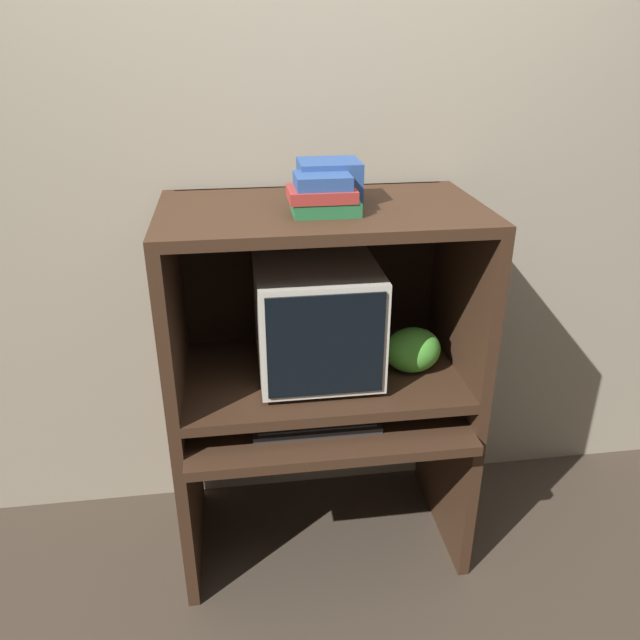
{
  "coord_description": "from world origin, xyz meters",
  "views": [
    {
      "loc": [
        -0.27,
        -1.61,
        1.86
      ],
      "look_at": [
        -0.01,
        0.29,
        0.95
      ],
      "focal_mm": 35.0,
      "sensor_mm": 36.0,
      "label": 1
    }
  ],
  "objects_px": {
    "book_stack": "(323,195)",
    "mouse": "(393,416)",
    "keyboard": "(316,422)",
    "storage_box": "(329,182)",
    "snack_bag": "(413,350)",
    "crt_monitor": "(316,317)"
  },
  "relations": [
    {
      "from": "book_stack",
      "to": "mouse",
      "type": "bearing_deg",
      "value": -22.08
    },
    {
      "from": "keyboard",
      "to": "storage_box",
      "type": "bearing_deg",
      "value": 70.68
    },
    {
      "from": "keyboard",
      "to": "storage_box",
      "type": "distance_m",
      "value": 0.8
    },
    {
      "from": "snack_bag",
      "to": "storage_box",
      "type": "height_order",
      "value": "storage_box"
    },
    {
      "from": "keyboard",
      "to": "book_stack",
      "type": "distance_m",
      "value": 0.76
    },
    {
      "from": "crt_monitor",
      "to": "mouse",
      "type": "height_order",
      "value": "crt_monitor"
    },
    {
      "from": "keyboard",
      "to": "snack_bag",
      "type": "bearing_deg",
      "value": 18.8
    },
    {
      "from": "crt_monitor",
      "to": "mouse",
      "type": "distance_m",
      "value": 0.43
    },
    {
      "from": "keyboard",
      "to": "book_stack",
      "type": "relative_size",
      "value": 2.05
    },
    {
      "from": "mouse",
      "to": "book_stack",
      "type": "bearing_deg",
      "value": 157.92
    },
    {
      "from": "crt_monitor",
      "to": "keyboard",
      "type": "xyz_separation_m",
      "value": [
        -0.03,
        -0.17,
        -0.31
      ]
    },
    {
      "from": "mouse",
      "to": "snack_bag",
      "type": "distance_m",
      "value": 0.24
    },
    {
      "from": "crt_monitor",
      "to": "mouse",
      "type": "xyz_separation_m",
      "value": [
        0.24,
        -0.18,
        -0.31
      ]
    },
    {
      "from": "storage_box",
      "to": "crt_monitor",
      "type": "bearing_deg",
      "value": -145.77
    },
    {
      "from": "snack_bag",
      "to": "storage_box",
      "type": "distance_m",
      "value": 0.65
    },
    {
      "from": "crt_monitor",
      "to": "book_stack",
      "type": "distance_m",
      "value": 0.45
    },
    {
      "from": "mouse",
      "to": "storage_box",
      "type": "relative_size",
      "value": 0.34
    },
    {
      "from": "mouse",
      "to": "snack_bag",
      "type": "height_order",
      "value": "snack_bag"
    },
    {
      "from": "mouse",
      "to": "book_stack",
      "type": "relative_size",
      "value": 0.31
    },
    {
      "from": "crt_monitor",
      "to": "mouse",
      "type": "relative_size",
      "value": 7.25
    },
    {
      "from": "mouse",
      "to": "snack_bag",
      "type": "xyz_separation_m",
      "value": [
        0.09,
        0.12,
        0.18
      ]
    },
    {
      "from": "snack_bag",
      "to": "book_stack",
      "type": "distance_m",
      "value": 0.65
    }
  ]
}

